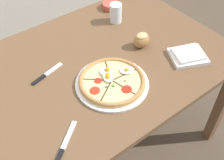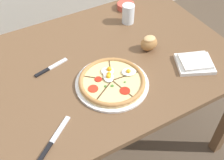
{
  "view_description": "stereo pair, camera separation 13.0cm",
  "coord_description": "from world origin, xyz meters",
  "px_view_note": "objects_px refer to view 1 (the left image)",
  "views": [
    {
      "loc": [
        -0.54,
        -0.9,
        1.75
      ],
      "look_at": [
        0.02,
        -0.17,
        0.8
      ],
      "focal_mm": 45.0,
      "sensor_mm": 36.0,
      "label": 1
    },
    {
      "loc": [
        -0.43,
        -0.97,
        1.75
      ],
      "look_at": [
        0.02,
        -0.17,
        0.8
      ],
      "focal_mm": 45.0,
      "sensor_mm": 36.0,
      "label": 2
    }
  ],
  "objects_px": {
    "bread_piece_near": "(141,40)",
    "knife_spare": "(64,146)",
    "knife_main": "(47,74)",
    "water_glass": "(116,14)",
    "pizza": "(112,81)",
    "napkin_folded": "(188,55)",
    "dining_table": "(90,78)",
    "ramekin_bowl": "(111,5)"
  },
  "relations": [
    {
      "from": "bread_piece_near",
      "to": "knife_main",
      "type": "distance_m",
      "value": 0.53
    },
    {
      "from": "dining_table",
      "to": "napkin_folded",
      "type": "xyz_separation_m",
      "value": [
        0.45,
        -0.26,
        0.11
      ]
    },
    {
      "from": "knife_spare",
      "to": "water_glass",
      "type": "bearing_deg",
      "value": 1.03
    },
    {
      "from": "water_glass",
      "to": "ramekin_bowl",
      "type": "bearing_deg",
      "value": 63.91
    },
    {
      "from": "ramekin_bowl",
      "to": "bread_piece_near",
      "type": "height_order",
      "value": "bread_piece_near"
    },
    {
      "from": "dining_table",
      "to": "water_glass",
      "type": "bearing_deg",
      "value": 32.98
    },
    {
      "from": "knife_spare",
      "to": "water_glass",
      "type": "height_order",
      "value": "water_glass"
    },
    {
      "from": "napkin_folded",
      "to": "bread_piece_near",
      "type": "distance_m",
      "value": 0.26
    },
    {
      "from": "knife_main",
      "to": "water_glass",
      "type": "distance_m",
      "value": 0.58
    },
    {
      "from": "ramekin_bowl",
      "to": "water_glass",
      "type": "bearing_deg",
      "value": -116.09
    },
    {
      "from": "knife_spare",
      "to": "knife_main",
      "type": "bearing_deg",
      "value": 32.89
    },
    {
      "from": "pizza",
      "to": "water_glass",
      "type": "distance_m",
      "value": 0.53
    },
    {
      "from": "bread_piece_near",
      "to": "water_glass",
      "type": "relative_size",
      "value": 0.87
    },
    {
      "from": "dining_table",
      "to": "knife_main",
      "type": "distance_m",
      "value": 0.23
    },
    {
      "from": "knife_main",
      "to": "knife_spare",
      "type": "height_order",
      "value": "same"
    },
    {
      "from": "dining_table",
      "to": "knife_spare",
      "type": "bearing_deg",
      "value": -136.04
    },
    {
      "from": "ramekin_bowl",
      "to": "pizza",
      "type": "bearing_deg",
      "value": -126.79
    },
    {
      "from": "water_glass",
      "to": "pizza",
      "type": "bearing_deg",
      "value": -129.88
    },
    {
      "from": "knife_main",
      "to": "water_glass",
      "type": "height_order",
      "value": "water_glass"
    },
    {
      "from": "pizza",
      "to": "napkin_folded",
      "type": "relative_size",
      "value": 1.54
    },
    {
      "from": "bread_piece_near",
      "to": "knife_spare",
      "type": "bearing_deg",
      "value": -156.64
    },
    {
      "from": "pizza",
      "to": "knife_spare",
      "type": "distance_m",
      "value": 0.39
    },
    {
      "from": "pizza",
      "to": "knife_main",
      "type": "relative_size",
      "value": 1.86
    },
    {
      "from": "napkin_folded",
      "to": "ramekin_bowl",
      "type": "bearing_deg",
      "value": 92.48
    },
    {
      "from": "napkin_folded",
      "to": "water_glass",
      "type": "distance_m",
      "value": 0.5
    },
    {
      "from": "pizza",
      "to": "napkin_folded",
      "type": "xyz_separation_m",
      "value": [
        0.43,
        -0.09,
        -0.0
      ]
    },
    {
      "from": "pizza",
      "to": "bread_piece_near",
      "type": "bearing_deg",
      "value": 23.46
    },
    {
      "from": "ramekin_bowl",
      "to": "water_glass",
      "type": "xyz_separation_m",
      "value": [
        -0.07,
        -0.14,
        0.03
      ]
    },
    {
      "from": "dining_table",
      "to": "bread_piece_near",
      "type": "bearing_deg",
      "value": -7.81
    },
    {
      "from": "dining_table",
      "to": "ramekin_bowl",
      "type": "bearing_deg",
      "value": 41.03
    },
    {
      "from": "bread_piece_near",
      "to": "napkin_folded",
      "type": "bearing_deg",
      "value": -59.0
    },
    {
      "from": "knife_spare",
      "to": "bread_piece_near",
      "type": "bearing_deg",
      "value": -14.37
    },
    {
      "from": "napkin_folded",
      "to": "knife_spare",
      "type": "relative_size",
      "value": 1.15
    },
    {
      "from": "bread_piece_near",
      "to": "water_glass",
      "type": "distance_m",
      "value": 0.28
    },
    {
      "from": "napkin_folded",
      "to": "water_glass",
      "type": "xyz_separation_m",
      "value": [
        -0.09,
        0.49,
        0.03
      ]
    },
    {
      "from": "bread_piece_near",
      "to": "knife_spare",
      "type": "xyz_separation_m",
      "value": [
        -0.66,
        -0.28,
        -0.04
      ]
    },
    {
      "from": "bread_piece_near",
      "to": "knife_spare",
      "type": "height_order",
      "value": "bread_piece_near"
    },
    {
      "from": "napkin_folded",
      "to": "knife_spare",
      "type": "distance_m",
      "value": 0.79
    },
    {
      "from": "pizza",
      "to": "ramekin_bowl",
      "type": "distance_m",
      "value": 0.68
    },
    {
      "from": "dining_table",
      "to": "pizza",
      "type": "xyz_separation_m",
      "value": [
        0.02,
        -0.17,
        0.11
      ]
    },
    {
      "from": "knife_main",
      "to": "knife_spare",
      "type": "relative_size",
      "value": 0.95
    },
    {
      "from": "ramekin_bowl",
      "to": "water_glass",
      "type": "relative_size",
      "value": 1.02
    }
  ]
}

